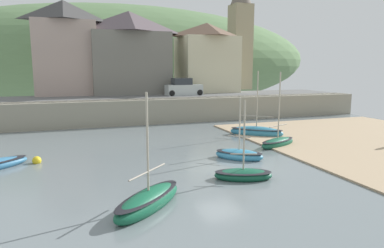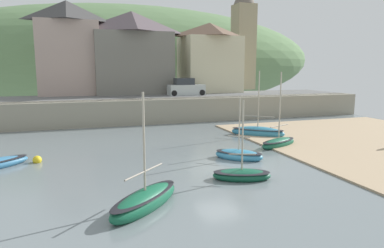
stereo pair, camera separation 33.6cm
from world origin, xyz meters
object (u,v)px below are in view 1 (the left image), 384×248
(waterfront_building_right, at_px, (207,57))
(mooring_buoy, at_px, (37,161))
(sailboat_tall_mast, at_px, (243,174))
(waterfront_building_left, at_px, (65,48))
(church_with_spire, at_px, (240,32))
(fishing_boat_green, at_px, (256,132))
(sailboat_blue_trim, at_px, (239,155))
(waterfront_building_centre, at_px, (130,52))
(rowboat_small_beached, at_px, (278,142))
(motorboat_with_cabin, at_px, (149,201))
(parked_car_near_slipway, at_px, (183,88))

(waterfront_building_right, bearing_deg, mooring_buoy, -132.16)
(sailboat_tall_mast, relative_size, mooring_buoy, 7.99)
(waterfront_building_left, relative_size, church_with_spire, 0.66)
(fishing_boat_green, xyz_separation_m, sailboat_blue_trim, (-4.66, -6.10, -0.07))
(waterfront_building_centre, height_order, rowboat_small_beached, waterfront_building_centre)
(waterfront_building_left, distance_m, motorboat_with_cabin, 30.42)
(rowboat_small_beached, distance_m, fishing_boat_green, 3.96)
(fishing_boat_green, bearing_deg, waterfront_building_right, 121.54)
(waterfront_building_right, relative_size, rowboat_small_beached, 1.62)
(rowboat_small_beached, bearing_deg, waterfront_building_left, 99.30)
(waterfront_building_right, distance_m, sailboat_blue_trim, 25.65)
(sailboat_blue_trim, bearing_deg, waterfront_building_right, 114.97)
(waterfront_building_right, xyz_separation_m, mooring_buoy, (-18.80, -20.76, -6.67))
(parked_car_near_slipway, bearing_deg, waterfront_building_right, 43.31)
(sailboat_blue_trim, height_order, parked_car_near_slipway, parked_car_near_slipway)
(church_with_spire, xyz_separation_m, sailboat_tall_mast, (-15.57, -31.30, -10.37))
(sailboat_blue_trim, relative_size, mooring_buoy, 7.65)
(waterfront_building_right, xyz_separation_m, sailboat_blue_trim, (-7.21, -23.72, -6.58))
(church_with_spire, bearing_deg, motorboat_with_cabin, -121.97)
(fishing_boat_green, height_order, parked_car_near_slipway, fishing_boat_green)
(fishing_boat_green, bearing_deg, sailboat_blue_trim, -87.58)
(waterfront_building_centre, xyz_separation_m, sailboat_blue_trim, (2.64, -23.72, -7.06))
(waterfront_building_left, bearing_deg, motorboat_with_cabin, -84.10)
(waterfront_building_left, bearing_deg, mooring_buoy, -94.77)
(rowboat_small_beached, height_order, motorboat_with_cabin, rowboat_small_beached)
(fishing_boat_green, height_order, mooring_buoy, fishing_boat_green)
(sailboat_tall_mast, distance_m, parked_car_near_slipway, 23.37)
(waterfront_building_right, height_order, sailboat_blue_trim, waterfront_building_right)
(motorboat_with_cabin, bearing_deg, church_with_spire, 13.06)
(waterfront_building_left, relative_size, motorboat_with_cabin, 2.18)
(waterfront_building_right, distance_m, sailboat_tall_mast, 29.43)
(waterfront_building_centre, relative_size, mooring_buoy, 18.88)
(waterfront_building_centre, relative_size, sailboat_blue_trim, 2.47)
(sailboat_tall_mast, bearing_deg, waterfront_building_left, 125.60)
(sailboat_blue_trim, bearing_deg, parked_car_near_slipway, 124.16)
(waterfront_building_right, xyz_separation_m, church_with_spire, (6.78, 4.00, 3.77))
(sailboat_tall_mast, xyz_separation_m, motorboat_with_cabin, (-5.24, -2.05, 0.08))
(waterfront_building_right, relative_size, sailboat_blue_trim, 2.23)
(motorboat_with_cabin, height_order, sailboat_blue_trim, motorboat_with_cabin)
(waterfront_building_left, distance_m, waterfront_building_right, 17.09)
(church_with_spire, xyz_separation_m, mooring_buoy, (-25.57, -24.76, -10.44))
(waterfront_building_centre, relative_size, church_with_spire, 0.60)
(fishing_boat_green, xyz_separation_m, motorboat_with_cabin, (-11.47, -11.72, -0.01))
(mooring_buoy, bearing_deg, rowboat_small_beached, -2.87)
(rowboat_small_beached, xyz_separation_m, parked_car_near_slipway, (-1.53, 17.05, 2.93))
(motorboat_with_cabin, distance_m, parked_car_near_slipway, 26.73)
(sailboat_blue_trim, bearing_deg, mooring_buoy, -152.43)
(waterfront_building_right, relative_size, fishing_boat_green, 1.60)
(rowboat_small_beached, xyz_separation_m, sailboat_tall_mast, (-5.72, -5.75, -0.05))
(waterfront_building_left, height_order, church_with_spire, church_with_spire)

